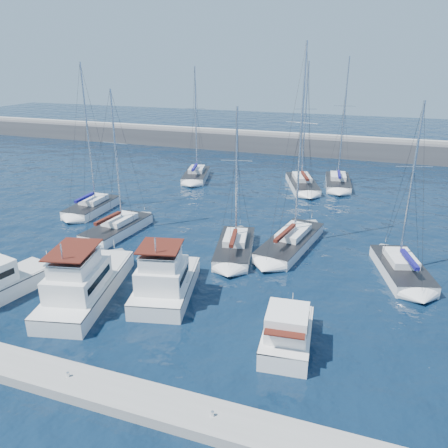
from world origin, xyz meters
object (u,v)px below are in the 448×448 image
(sailboat_mid_a, at_px, (92,207))
(sailboat_back_c, at_px, (338,182))
(sailboat_back_b, at_px, (302,183))
(motor_yacht_stbd_inner, at_px, (165,282))
(motor_yacht_stbd_outer, at_px, (287,334))
(motor_yacht_port_inner, at_px, (84,285))
(sailboat_mid_c, at_px, (235,247))
(sailboat_back_a, at_px, (196,175))
(sailboat_mid_d, at_px, (291,241))
(sailboat_mid_b, at_px, (118,228))
(sailboat_mid_e, at_px, (401,269))

(sailboat_mid_a, bearing_deg, sailboat_back_c, 36.88)
(sailboat_back_b, height_order, sailboat_back_c, sailboat_back_c)
(motor_yacht_stbd_inner, height_order, motor_yacht_stbd_outer, motor_yacht_stbd_inner)
(motor_yacht_port_inner, relative_size, sailboat_mid_c, 0.85)
(motor_yacht_port_inner, distance_m, sailboat_mid_c, 13.31)
(motor_yacht_stbd_outer, distance_m, sailboat_back_a, 38.93)
(sailboat_mid_d, bearing_deg, motor_yacht_stbd_inner, -110.46)
(sailboat_back_c, bearing_deg, sailboat_mid_b, -135.57)
(sailboat_mid_b, relative_size, sailboat_mid_c, 1.08)
(sailboat_mid_d, xyz_separation_m, sailboat_mid_e, (9.25, -2.49, -0.02))
(sailboat_mid_b, height_order, sailboat_back_a, sailboat_back_a)
(motor_yacht_port_inner, height_order, sailboat_mid_b, sailboat_mid_b)
(motor_yacht_stbd_inner, relative_size, sailboat_back_a, 0.54)
(motor_yacht_stbd_outer, relative_size, sailboat_mid_d, 0.32)
(motor_yacht_port_inner, relative_size, motor_yacht_stbd_outer, 1.92)
(sailboat_mid_d, height_order, sailboat_mid_e, sailboat_mid_d)
(sailboat_mid_b, relative_size, sailboat_back_a, 0.90)
(sailboat_mid_d, bearing_deg, sailboat_mid_a, -176.06)
(sailboat_mid_a, bearing_deg, sailboat_back_a, 70.32)
(sailboat_mid_e, height_order, sailboat_back_a, sailboat_back_a)
(sailboat_back_a, relative_size, sailboat_back_c, 0.93)
(motor_yacht_stbd_inner, bearing_deg, sailboat_mid_b, 123.46)
(motor_yacht_port_inner, bearing_deg, motor_yacht_stbd_outer, -16.05)
(motor_yacht_port_inner, xyz_separation_m, sailboat_mid_b, (-4.62, 11.53, -0.62))
(sailboat_back_b, bearing_deg, motor_yacht_port_inner, -125.64)
(sailboat_back_a, height_order, sailboat_back_c, sailboat_back_c)
(motor_yacht_stbd_outer, relative_size, sailboat_mid_a, 0.36)
(sailboat_mid_c, bearing_deg, sailboat_back_c, 63.69)
(sailboat_back_b, bearing_deg, motor_yacht_stbd_outer, -101.25)
(motor_yacht_port_inner, distance_m, motor_yacht_stbd_outer, 14.61)
(sailboat_mid_b, distance_m, sailboat_mid_d, 16.72)
(motor_yacht_stbd_inner, distance_m, sailboat_back_a, 32.27)
(sailboat_mid_d, bearing_deg, sailboat_mid_e, -5.32)
(sailboat_mid_a, distance_m, sailboat_mid_b, 7.66)
(sailboat_back_b, relative_size, sailboat_back_c, 0.97)
(sailboat_back_b, bearing_deg, sailboat_back_c, 7.31)
(sailboat_mid_b, relative_size, sailboat_back_c, 0.84)
(sailboat_mid_e, xyz_separation_m, sailboat_back_c, (-7.28, 24.20, 0.03))
(motor_yacht_stbd_inner, xyz_separation_m, sailboat_back_c, (8.73, 33.32, -0.59))
(sailboat_back_a, xyz_separation_m, sailboat_back_c, (19.15, 2.79, 0.01))
(sailboat_mid_b, bearing_deg, sailboat_back_c, 57.66)
(sailboat_back_a, bearing_deg, sailboat_back_c, -5.70)
(sailboat_mid_b, distance_m, sailboat_back_a, 21.21)
(motor_yacht_stbd_inner, distance_m, sailboat_mid_d, 13.45)
(sailboat_mid_b, xyz_separation_m, sailboat_mid_c, (12.20, -0.60, -0.01))
(sailboat_mid_c, xyz_separation_m, sailboat_back_c, (6.34, 24.60, 0.04))
(motor_yacht_port_inner, relative_size, sailboat_mid_e, 0.80)
(sailboat_mid_b, height_order, sailboat_mid_c, sailboat_mid_b)
(motor_yacht_port_inner, distance_m, motor_yacht_stbd_inner, 5.63)
(sailboat_mid_b, relative_size, sailboat_mid_e, 1.01)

